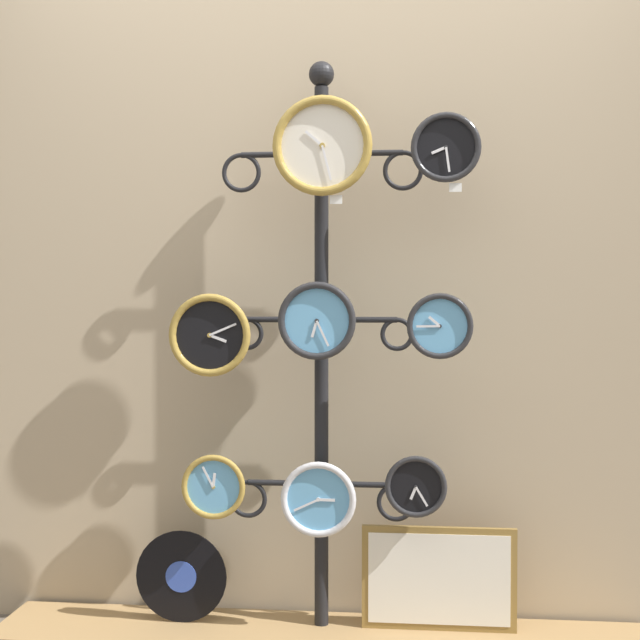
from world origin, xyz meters
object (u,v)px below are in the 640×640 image
Objects in this scene: clock_middle_right at (440,326)px; clock_top_right at (446,148)px; clock_top_center at (322,146)px; clock_middle_left at (210,335)px; display_stand at (321,429)px; vinyl_record at (181,576)px; clock_bottom_center at (319,499)px; clock_bottom_right at (416,486)px; clock_bottom_left at (214,487)px; picture_frame at (439,579)px; clock_middle_center at (317,321)px.

clock_top_right is at bearing 50.28° from clock_middle_right.
clock_top_center is 1.18× the size of clock_middle_left.
clock_top_right is (0.41, -0.08, 0.93)m from display_stand.
clock_middle_left is 0.85m from vinyl_record.
clock_bottom_center is at bearing 137.26° from clock_top_center.
display_stand is 9.63× the size of clock_bottom_right.
display_stand is 6.22× the size of vinyl_record.
clock_bottom_right is (0.31, 0.04, -1.11)m from clock_top_center.
clock_bottom_right reaches higher than vinyl_record.
clock_top_center is (0.01, -0.11, 0.94)m from display_stand.
clock_top_center is at bearing -1.36° from clock_middle_left.
clock_bottom_right is at bearing 5.45° from clock_bottom_center.
clock_bottom_right is at bearing 1.62° from clock_bottom_left.
clock_middle_left is 1.29× the size of clock_middle_right.
picture_frame is (0.75, 0.08, -0.31)m from clock_bottom_left.
clock_top_right is at bearing 0.62° from clock_bottom_left.
picture_frame is at bearing 88.55° from clock_middle_right.
clock_bottom_center is (0.00, -0.10, -0.22)m from display_stand.
clock_bottom_left is (-0.35, 0.01, -0.56)m from clock_middle_center.
picture_frame is (0.08, 0.06, -0.32)m from clock_bottom_right.
clock_bottom_center is at bearing -177.27° from clock_top_right.
clock_bottom_center is (0.36, 0.00, -0.54)m from clock_middle_left.
clock_middle_right is 1.23m from vinyl_record.
vinyl_record is (-0.48, 0.07, -0.29)m from clock_bottom_center.
clock_top_right is (0.40, 0.03, -0.01)m from clock_top_center.
clock_bottom_center is 0.57m from vinyl_record.
clock_middle_left is 0.65m from clock_bottom_center.
clock_bottom_right is 0.34m from picture_frame.
clock_middle_center reaches higher than vinyl_record.
clock_middle_center is 1.00m from vinyl_record.
clock_top_right is at bearing -76.93° from picture_frame.
picture_frame is (0.38, 0.10, -1.44)m from clock_top_center.
clock_bottom_left is at bearing 176.27° from clock_top_center.
clock_bottom_center is 1.22× the size of clock_bottom_right.
clock_top_right is 0.99m from clock_middle_left.
display_stand is 0.50m from clock_middle_left.
picture_frame is (0.76, 0.09, -0.82)m from clock_middle_left.
display_stand is at bearing 14.35° from clock_bottom_left.
clock_bottom_right is at bearing -12.59° from display_stand.
clock_bottom_center is at bearing -44.87° from clock_middle_center.
clock_middle_left reaches higher than vinyl_record.
clock_bottom_right is at bearing -143.90° from picture_frame.
display_stand is 0.38m from clock_middle_center.
clock_bottom_right is at bearing 173.40° from clock_top_right.
clock_bottom_left is (-0.77, -0.01, -1.12)m from clock_top_right.
picture_frame is at bearing 5.76° from clock_bottom_left.
display_stand is 0.63m from picture_frame.
clock_bottom_center reaches higher than vinyl_record.
picture_frame is at bearing 6.82° from clock_middle_left.
clock_middle_center is 0.40m from clock_middle_right.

